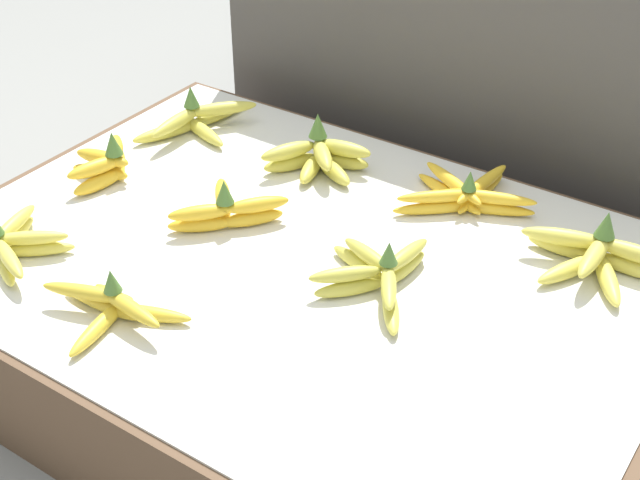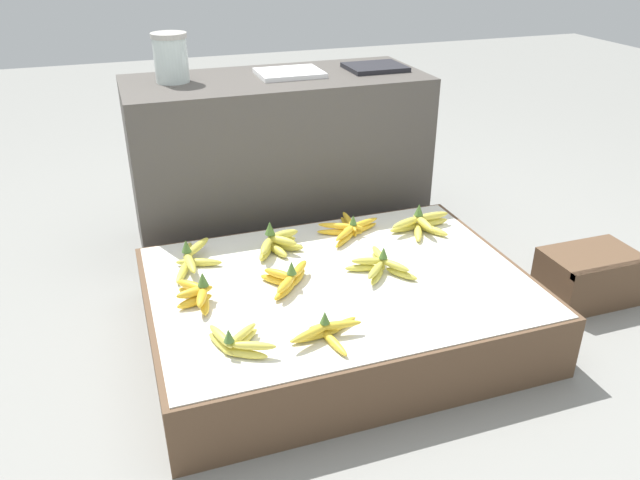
{
  "view_description": "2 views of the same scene",
  "coord_description": "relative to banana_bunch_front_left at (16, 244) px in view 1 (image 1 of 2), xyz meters",
  "views": [
    {
      "loc": [
        0.69,
        -0.97,
        1.07
      ],
      "look_at": [
        0.04,
        0.0,
        0.27
      ],
      "focal_mm": 50.0,
      "sensor_mm": 36.0,
      "label": 1
    },
    {
      "loc": [
        -0.62,
        -1.61,
        1.24
      ],
      "look_at": [
        -0.02,
        0.12,
        0.31
      ],
      "focal_mm": 35.0,
      "sensor_mm": 36.0,
      "label": 2
    }
  ],
  "objects": [
    {
      "name": "ground_plane",
      "position": [
        0.39,
        0.26,
        -0.24
      ],
      "size": [
        10.0,
        10.0,
        0.0
      ],
      "primitive_type": "plane",
      "color": "gray"
    },
    {
      "name": "display_platform",
      "position": [
        0.39,
        0.26,
        -0.14
      ],
      "size": [
        1.21,
        0.88,
        0.22
      ],
      "color": "brown",
      "rests_on": "ground_plane"
    },
    {
      "name": "banana_bunch_front_midleft",
      "position": [
        0.24,
        -0.03,
        -0.0
      ],
      "size": [
        0.23,
        0.17,
        0.08
      ],
      "color": "gold",
      "rests_on": "display_platform"
    },
    {
      "name": "banana_bunch_back_left",
      "position": [
        -0.05,
        0.5,
        0.0
      ],
      "size": [
        0.18,
        0.27,
        0.1
      ],
      "color": "gold",
      "rests_on": "display_platform"
    },
    {
      "name": "banana_bunch_front_left",
      "position": [
        0.0,
        0.0,
        0.0
      ],
      "size": [
        0.17,
        0.17,
        0.08
      ],
      "color": "#DBCC4C",
      "rests_on": "display_platform"
    },
    {
      "name": "back_vendor_table",
      "position": [
        0.41,
        1.04,
        0.11
      ],
      "size": [
        1.19,
        0.49,
        0.7
      ],
      "color": "#4C4742",
      "rests_on": "ground_plane"
    },
    {
      "name": "banana_bunch_back_midright",
      "position": [
        0.54,
        0.55,
        -0.0
      ],
      "size": [
        0.24,
        0.23,
        0.08
      ],
      "color": "gold",
      "rests_on": "display_platform"
    },
    {
      "name": "banana_bunch_back_midleft",
      "position": [
        0.25,
        0.51,
        0.01
      ],
      "size": [
        0.18,
        0.15,
        0.11
      ],
      "color": "gold",
      "rests_on": "display_platform"
    },
    {
      "name": "banana_bunch_back_right",
      "position": [
        0.8,
        0.49,
        0.0
      ],
      "size": [
        0.25,
        0.16,
        0.1
      ],
      "color": "#DBCC4C",
      "rests_on": "display_platform"
    },
    {
      "name": "banana_bunch_middle_midleft",
      "position": [
        0.22,
        0.27,
        0.0
      ],
      "size": [
        0.17,
        0.17,
        0.1
      ],
      "color": "gold",
      "rests_on": "display_platform"
    },
    {
      "name": "banana_bunch_middle_midright",
      "position": [
        0.53,
        0.26,
        0.0
      ],
      "size": [
        0.21,
        0.22,
        0.09
      ],
      "color": "gold",
      "rests_on": "display_platform"
    },
    {
      "name": "banana_bunch_middle_left",
      "position": [
        -0.06,
        0.27,
        0.01
      ],
      "size": [
        0.12,
        0.18,
        0.1
      ],
      "color": "gold",
      "rests_on": "display_platform"
    }
  ]
}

